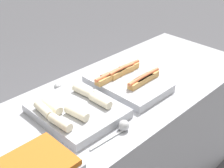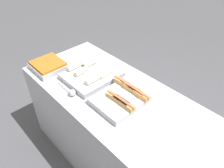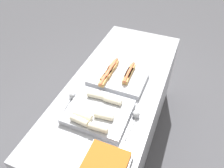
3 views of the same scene
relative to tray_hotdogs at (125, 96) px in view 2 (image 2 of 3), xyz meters
The scene contains 7 objects.
ground_plane 0.90m from the tray_hotdogs, behind, with size 12.00×12.00×0.00m, color #4C4C51.
counter 0.47m from the tray_hotdogs, behind, with size 1.84×0.77×0.87m.
tray_hotdogs is the anchor object (origin of this frame).
tray_wraps 0.40m from the tray_hotdogs, behind, with size 0.38×0.45×0.10m.
tray_side_front 0.80m from the tray_hotdogs, 164.59° to the right, with size 0.28×0.27×0.07m.
serving_spoon_near 0.42m from the tray_hotdogs, 141.05° to the right, with size 0.24×0.06×0.06m.
serving_spoon_far 0.42m from the tray_hotdogs, 142.60° to the left, with size 0.23×0.06×0.06m.
Camera 2 is at (0.88, -0.91, 2.01)m, focal length 35.00 mm.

